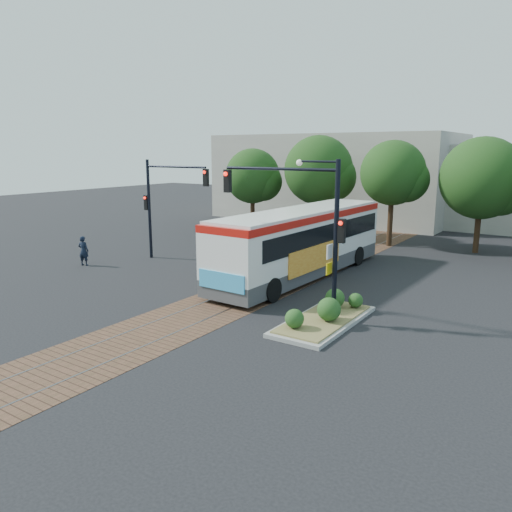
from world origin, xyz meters
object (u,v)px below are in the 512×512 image
(traffic_island, at_px, (326,314))
(officer, at_px, (84,251))
(signal_pole_left, at_px, (162,196))
(city_bus, at_px, (302,239))
(parked_car, at_px, (284,230))
(signal_pole_main, at_px, (307,214))

(traffic_island, height_order, officer, officer)
(traffic_island, xyz_separation_m, signal_pole_left, (-13.19, 4.89, 3.54))
(city_bus, distance_m, traffic_island, 7.48)
(city_bus, distance_m, parked_car, 11.92)
(city_bus, bearing_deg, traffic_island, -52.43)
(city_bus, distance_m, officer, 12.69)
(city_bus, bearing_deg, parked_car, 126.99)
(officer, height_order, parked_car, officer)
(city_bus, relative_size, officer, 7.77)
(traffic_island, bearing_deg, parked_car, 125.35)
(traffic_island, bearing_deg, signal_pole_main, 174.64)
(city_bus, xyz_separation_m, signal_pole_left, (-8.93, -1.03, 1.89))
(city_bus, relative_size, parked_car, 3.10)
(traffic_island, xyz_separation_m, officer, (-15.97, 1.18, 0.53))
(signal_pole_left, xyz_separation_m, parked_car, (2.11, 10.72, -3.24))
(parked_car, bearing_deg, signal_pole_left, -176.08)
(traffic_island, height_order, signal_pole_left, signal_pole_left)
(signal_pole_main, height_order, parked_car, signal_pole_main)
(officer, bearing_deg, signal_pole_left, -145.46)
(signal_pole_main, relative_size, officer, 3.49)
(signal_pole_main, relative_size, parked_car, 1.39)
(city_bus, distance_m, signal_pole_left, 9.18)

